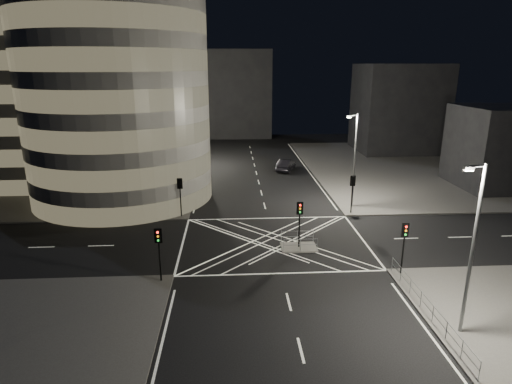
{
  "coord_description": "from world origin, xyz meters",
  "views": [
    {
      "loc": [
        -3.66,
        -34.76,
        15.04
      ],
      "look_at": [
        -1.24,
        5.4,
        3.0
      ],
      "focal_mm": 30.0,
      "sensor_mm": 36.0,
      "label": 1
    }
  ],
  "objects": [
    {
      "name": "street_lamp_right_far",
      "position": [
        9.44,
        9.0,
        5.54
      ],
      "size": [
        1.25,
        0.25,
        10.0
      ],
      "color": "slate",
      "rests_on": "sidewalk_far_right"
    },
    {
      "name": "traffic_signal_nl",
      "position": [
        -8.8,
        -6.8,
        2.91
      ],
      "size": [
        0.55,
        0.22,
        4.0
      ],
      "color": "black",
      "rests_on": "sidewalk_near_left"
    },
    {
      "name": "office_block_rear",
      "position": [
        -22.0,
        42.0,
        11.15
      ],
      "size": [
        24.0,
        16.0,
        22.0
      ],
      "primitive_type": "cube",
      "color": "gray",
      "rests_on": "sidewalk_far_left"
    },
    {
      "name": "tree_e",
      "position": [
        -10.5,
        33.0,
        4.72
      ],
      "size": [
        3.95,
        3.95,
        6.86
      ],
      "color": "black",
      "rests_on": "sidewalk_far_left"
    },
    {
      "name": "tree_d",
      "position": [
        -10.5,
        27.0,
        5.27
      ],
      "size": [
        4.95,
        4.95,
        7.98
      ],
      "color": "black",
      "rests_on": "sidewalk_far_left"
    },
    {
      "name": "office_tower_curved",
      "position": [
        -20.74,
        18.74,
        12.65
      ],
      "size": [
        30.0,
        29.0,
        27.2
      ],
      "color": "gray",
      "rests_on": "sidewalk_far_left"
    },
    {
      "name": "ground",
      "position": [
        0.0,
        0.0,
        0.0
      ],
      "size": [
        120.0,
        120.0,
        0.0
      ],
      "primitive_type": "plane",
      "color": "black",
      "rests_on": "ground"
    },
    {
      "name": "street_lamp_left_far",
      "position": [
        -9.44,
        30.0,
        5.54
      ],
      "size": [
        1.25,
        0.25,
        10.0
      ],
      "color": "slate",
      "rests_on": "sidewalk_far_left"
    },
    {
      "name": "sedan",
      "position": [
        4.44,
        26.29,
        0.85
      ],
      "size": [
        3.59,
        5.45,
        1.7
      ],
      "primitive_type": "imported",
      "rotation": [
        0.0,
        0.0,
        2.76
      ],
      "color": "black",
      "rests_on": "ground"
    },
    {
      "name": "street_lamp_right_near",
      "position": [
        9.44,
        -14.0,
        5.54
      ],
      "size": [
        1.25,
        0.25,
        10.0
      ],
      "color": "slate",
      "rests_on": "sidewalk_near_right"
    },
    {
      "name": "railing_near_right",
      "position": [
        8.3,
        -12.15,
        0.7
      ],
      "size": [
        0.06,
        11.7,
        1.1
      ],
      "primitive_type": "cube",
      "color": "slate",
      "rests_on": "sidewalk_near_right"
    },
    {
      "name": "tree_c",
      "position": [
        -10.5,
        21.0,
        4.24
      ],
      "size": [
        3.67,
        3.67,
        6.22
      ],
      "color": "black",
      "rests_on": "sidewalk_far_left"
    },
    {
      "name": "railing_island_south",
      "position": [
        2.0,
        -2.4,
        0.7
      ],
      "size": [
        2.8,
        0.06,
        1.1
      ],
      "primitive_type": "cube",
      "color": "slate",
      "rests_on": "central_island"
    },
    {
      "name": "building_right_near",
      "position": [
        30.0,
        16.0,
        5.15
      ],
      "size": [
        10.0,
        10.0,
        10.0
      ],
      "primitive_type": "cube",
      "color": "black",
      "rests_on": "sidewalk_far_right"
    },
    {
      "name": "building_far_end",
      "position": [
        -4.0,
        58.0,
        9.0
      ],
      "size": [
        18.0,
        8.0,
        18.0
      ],
      "primitive_type": "cube",
      "color": "black",
      "rests_on": "ground"
    },
    {
      "name": "traffic_signal_nr",
      "position": [
        8.8,
        -6.8,
        2.91
      ],
      "size": [
        0.55,
        0.22,
        4.0
      ],
      "color": "black",
      "rests_on": "sidewalk_near_right"
    },
    {
      "name": "building_right_far",
      "position": [
        26.0,
        40.0,
        7.65
      ],
      "size": [
        14.0,
        12.0,
        15.0
      ],
      "primitive_type": "cube",
      "color": "black",
      "rests_on": "sidewalk_far_right"
    },
    {
      "name": "central_island",
      "position": [
        2.0,
        -1.5,
        0.07
      ],
      "size": [
        3.0,
        2.0,
        0.15
      ],
      "primitive_type": "cube",
      "color": "slate",
      "rests_on": "ground"
    },
    {
      "name": "traffic_signal_fl",
      "position": [
        -8.8,
        6.8,
        2.91
      ],
      "size": [
        0.55,
        0.22,
        4.0
      ],
      "color": "black",
      "rests_on": "sidewalk_far_left"
    },
    {
      "name": "tree_b",
      "position": [
        -10.5,
        15.0,
        4.82
      ],
      "size": [
        4.71,
        4.71,
        7.39
      ],
      "color": "black",
      "rests_on": "sidewalk_far_left"
    },
    {
      "name": "traffic_signal_fr",
      "position": [
        8.8,
        6.8,
        2.91
      ],
      "size": [
        0.55,
        0.22,
        4.0
      ],
      "color": "black",
      "rests_on": "sidewalk_far_right"
    },
    {
      "name": "street_lamp_left_near",
      "position": [
        -9.44,
        12.0,
        5.54
      ],
      "size": [
        1.25,
        0.25,
        10.0
      ],
      "color": "slate",
      "rests_on": "sidewalk_far_left"
    },
    {
      "name": "sidewalk_far_left",
      "position": [
        -29.0,
        27.0,
        0.07
      ],
      "size": [
        42.0,
        42.0,
        0.15
      ],
      "primitive_type": "cube",
      "color": "#4B4947",
      "rests_on": "ground"
    },
    {
      "name": "sidewalk_far_right",
      "position": [
        29.0,
        27.0,
        0.07
      ],
      "size": [
        42.0,
        42.0,
        0.15
      ],
      "primitive_type": "cube",
      "color": "#4B4947",
      "rests_on": "ground"
    },
    {
      "name": "traffic_signal_island",
      "position": [
        2.0,
        -1.5,
        2.91
      ],
      "size": [
        0.55,
        0.22,
        4.0
      ],
      "color": "black",
      "rests_on": "central_island"
    },
    {
      "name": "tree_a",
      "position": [
        -10.5,
        9.0,
        4.33
      ],
      "size": [
        4.17,
        4.17,
        6.58
      ],
      "color": "black",
      "rests_on": "sidewalk_far_left"
    },
    {
      "name": "railing_island_north",
      "position": [
        2.0,
        -0.6,
        0.7
      ],
      "size": [
        2.8,
        0.06,
        1.1
      ],
      "primitive_type": "cube",
      "color": "slate",
      "rests_on": "central_island"
    }
  ]
}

